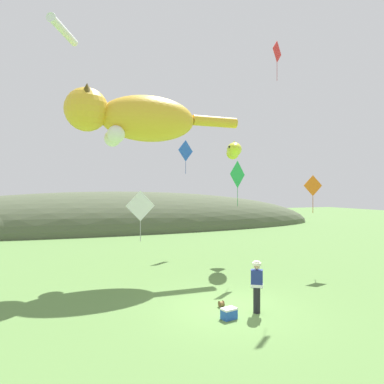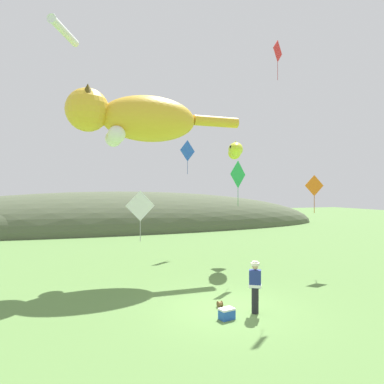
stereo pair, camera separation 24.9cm
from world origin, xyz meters
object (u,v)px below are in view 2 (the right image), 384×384
at_px(picnic_cooler, 227,314).
at_px(kite_diamond_blue, 188,151).
at_px(festival_attendant, 255,285).
at_px(kite_giant_cat, 136,118).
at_px(kite_diamond_green, 238,175).
at_px(kite_diamond_orange, 314,186).
at_px(kite_diamond_white, 140,206).
at_px(kite_tube_streamer, 64,31).
at_px(kite_spool, 220,304).
at_px(kite_diamond_red, 278,51).
at_px(kite_fish_windsock, 235,150).

bearing_deg(picnic_cooler, kite_diamond_blue, 76.18).
bearing_deg(kite_diamond_blue, picnic_cooler, -103.82).
xyz_separation_m(festival_attendant, kite_giant_cat, (-2.61, 7.73, 7.07)).
bearing_deg(kite_diamond_green, kite_diamond_blue, 89.30).
relative_size(kite_diamond_orange, kite_diamond_white, 0.89).
distance_m(festival_attendant, kite_diamond_orange, 8.44).
relative_size(kite_tube_streamer, kite_diamond_green, 1.12).
bearing_deg(festival_attendant, kite_tube_streamer, 131.78).
bearing_deg(kite_diamond_orange, kite_spool, -153.59).
bearing_deg(kite_giant_cat, kite_tube_streamer, -166.98).
bearing_deg(kite_diamond_green, kite_diamond_red, -29.16).
height_order(festival_attendant, kite_diamond_blue, kite_diamond_blue).
bearing_deg(kite_diamond_green, kite_diamond_orange, -5.07).
xyz_separation_m(kite_diamond_red, kite_diamond_blue, (-1.57, 8.74, -3.94)).
relative_size(picnic_cooler, kite_fish_windsock, 0.17).
height_order(kite_tube_streamer, kite_diamond_white, kite_tube_streamer).
height_order(festival_attendant, kite_spool, festival_attendant).
height_order(kite_fish_windsock, kite_diamond_green, kite_fish_windsock).
distance_m(kite_spool, kite_diamond_white, 5.50).
bearing_deg(kite_diamond_green, kite_giant_cat, 147.74).
relative_size(kite_giant_cat, kite_diamond_red, 4.82).
bearing_deg(kite_diamond_orange, kite_giant_cat, 159.89).
bearing_deg(kite_diamond_white, kite_spool, -60.57).
bearing_deg(kite_spool, kite_diamond_orange, 26.41).
height_order(festival_attendant, picnic_cooler, festival_attendant).
height_order(kite_fish_windsock, kite_diamond_blue, kite_diamond_blue).
relative_size(kite_diamond_red, kite_diamond_green, 0.87).
bearing_deg(kite_giant_cat, festival_attendant, -71.36).
xyz_separation_m(kite_tube_streamer, kite_diamond_white, (3.16, -2.18, -8.16)).
relative_size(festival_attendant, picnic_cooler, 3.26).
bearing_deg(picnic_cooler, kite_diamond_red, 40.97).
height_order(kite_diamond_red, kite_diamond_white, kite_diamond_red).
bearing_deg(kite_tube_streamer, kite_diamond_blue, 35.28).
xyz_separation_m(kite_giant_cat, kite_diamond_white, (-0.40, -3.00, -4.50)).
height_order(kite_spool, kite_diamond_green, kite_diamond_green).
xyz_separation_m(kite_fish_windsock, kite_diamond_blue, (-1.70, 4.06, 0.33)).
height_order(kite_giant_cat, kite_diamond_blue, kite_giant_cat).
xyz_separation_m(kite_diamond_orange, kite_diamond_white, (-9.23, 0.23, -0.93)).
xyz_separation_m(kite_spool, kite_diamond_red, (4.46, 2.98, 10.86)).
xyz_separation_m(kite_spool, kite_tube_streamer, (-5.29, 5.94, 11.56)).
bearing_deg(kite_giant_cat, kite_diamond_green, -32.26).
distance_m(kite_tube_streamer, kite_diamond_green, 10.68).
bearing_deg(kite_diamond_red, kite_fish_windsock, 88.47).
relative_size(kite_spool, kite_diamond_orange, 0.11).
bearing_deg(kite_diamond_blue, festival_attendant, -98.99).
relative_size(picnic_cooler, kite_diamond_red, 0.28).
relative_size(festival_attendant, kite_diamond_green, 0.78).
xyz_separation_m(kite_tube_streamer, kite_diamond_green, (8.08, -2.03, -6.68)).
bearing_deg(kite_spool, picnic_cooler, -103.52).
height_order(kite_spool, picnic_cooler, picnic_cooler).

